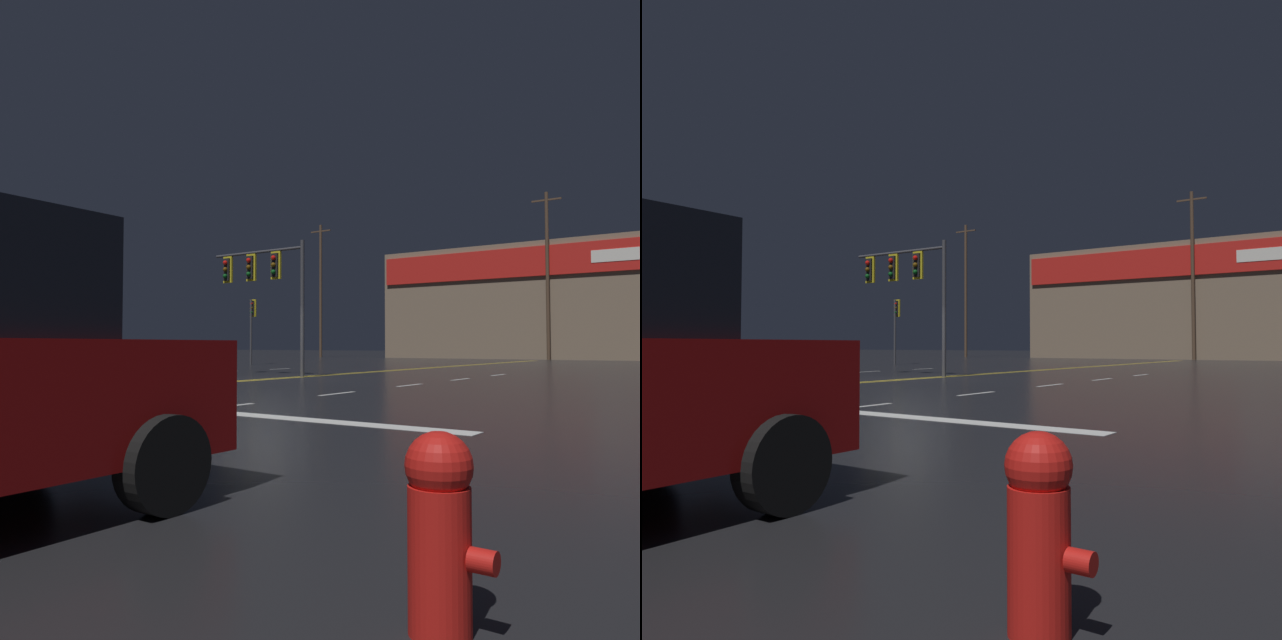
{
  "view_description": "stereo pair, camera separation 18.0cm",
  "coord_description": "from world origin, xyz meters",
  "views": [
    {
      "loc": [
        12.79,
        -15.36,
        1.08
      ],
      "look_at": [
        0.0,
        3.06,
        2.0
      ],
      "focal_mm": 35.0,
      "sensor_mm": 36.0,
      "label": 1
    },
    {
      "loc": [
        12.93,
        -15.26,
        1.08
      ],
      "look_at": [
        0.0,
        3.06,
        2.0
      ],
      "focal_mm": 35.0,
      "sensor_mm": 36.0,
      "label": 2
    }
  ],
  "objects": [
    {
      "name": "ground_plane",
      "position": [
        0.0,
        0.0,
        0.0
      ],
      "size": [
        200.0,
        200.0,
        0.0
      ],
      "primitive_type": "plane",
      "color": "black"
    },
    {
      "name": "road_markings",
      "position": [
        1.0,
        -1.57,
        0.0
      ],
      "size": [
        15.18,
        60.0,
        0.01
      ],
      "color": "gold",
      "rests_on": "ground"
    },
    {
      "name": "building_backdrop",
      "position": [
        0.0,
        38.24,
        4.59
      ],
      "size": [
        27.87,
        10.23,
        9.16
      ],
      "color": "#7A6651",
      "rests_on": "ground"
    },
    {
      "name": "traffic_signal_corner_northwest",
      "position": [
        -10.64,
        11.6,
        2.73
      ],
      "size": [
        0.42,
        0.36,
        3.71
      ],
      "color": "#38383D",
      "rests_on": "ground"
    },
    {
      "name": "utility_pole_row",
      "position": [
        -0.89,
        32.87,
        6.08
      ],
      "size": [
        46.17,
        0.26,
        12.71
      ],
      "color": "#4C3828",
      "rests_on": "ground"
    },
    {
      "name": "traffic_signal_median",
      "position": [
        -1.72,
        1.84,
        3.66
      ],
      "size": [
        4.13,
        0.36,
        4.72
      ],
      "color": "#38383D",
      "rests_on": "ground"
    },
    {
      "name": "fire_hydrant",
      "position": [
        11.8,
        -13.15,
        0.4
      ],
      "size": [
        0.35,
        0.26,
        0.76
      ],
      "color": "red",
      "rests_on": "ground"
    }
  ]
}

